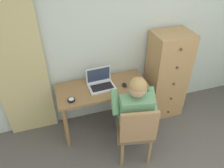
% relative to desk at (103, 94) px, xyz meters
% --- Properties ---
extents(wall_back, '(4.80, 0.05, 2.50)m').
position_rel_desk_xyz_m(wall_back, '(0.47, 0.34, 0.63)').
color(wall_back, silver).
rests_on(wall_back, ground_plane).
extents(curtain_panel, '(0.65, 0.03, 2.17)m').
position_rel_desk_xyz_m(curtain_panel, '(-0.98, 0.27, 0.47)').
color(curtain_panel, '#CCB77A').
rests_on(curtain_panel, ground_plane).
extents(desk, '(1.22, 0.54, 0.74)m').
position_rel_desk_xyz_m(desk, '(0.00, 0.00, 0.00)').
color(desk, olive).
rests_on(desk, ground_plane).
extents(dresser, '(0.53, 0.44, 1.34)m').
position_rel_desk_xyz_m(dresser, '(1.00, 0.08, 0.05)').
color(dresser, tan).
rests_on(dresser, ground_plane).
extents(chair, '(0.49, 0.47, 0.90)m').
position_rel_desk_xyz_m(chair, '(0.22, -0.65, -0.11)').
color(chair, brown).
rests_on(chair, ground_plane).
extents(person_seated, '(0.60, 0.64, 1.22)m').
position_rel_desk_xyz_m(person_seated, '(0.25, -0.47, 0.07)').
color(person_seated, '#6B84AD').
rests_on(person_seated, ground_plane).
extents(laptop, '(0.35, 0.27, 0.24)m').
position_rel_desk_xyz_m(laptop, '(-0.01, 0.04, 0.17)').
color(laptop, silver).
rests_on(laptop, desk).
extents(computer_mouse, '(0.08, 0.11, 0.03)m').
position_rel_desk_xyz_m(computer_mouse, '(0.29, -0.06, 0.13)').
color(computer_mouse, black).
rests_on(computer_mouse, desk).
extents(desk_clock, '(0.09, 0.09, 0.03)m').
position_rel_desk_xyz_m(desk_clock, '(-0.44, -0.16, 0.13)').
color(desk_clock, black).
rests_on(desk_clock, desk).
extents(coffee_mug, '(0.12, 0.08, 0.09)m').
position_rel_desk_xyz_m(coffee_mug, '(0.45, -0.13, 0.17)').
color(coffee_mug, '#33518C').
rests_on(coffee_mug, desk).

